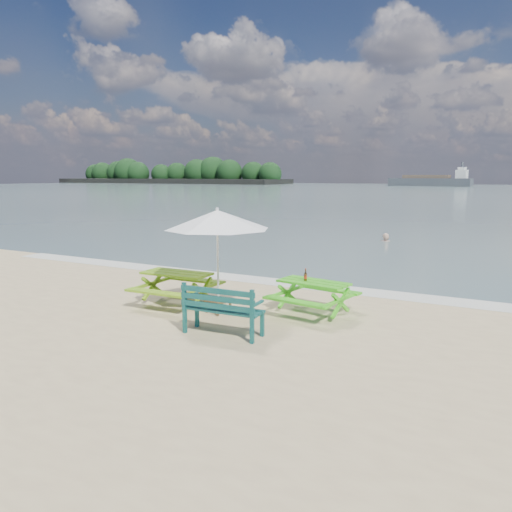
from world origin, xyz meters
The scene contains 10 objects.
sea centered at (0.00, 85.00, 0.00)m, with size 300.00×300.00×0.00m, color slate.
foam_strip centered at (0.00, 4.60, 0.01)m, with size 22.00×0.90×0.01m, color silver.
island_headland centered at (-110.00, 140.00, 3.26)m, with size 90.00×22.00×7.60m.
picnic_table_left centered at (-1.62, 1.30, 0.37)m, with size 1.66×1.84×0.77m.
picnic_table_right centered at (1.49, 2.05, 0.35)m, with size 1.76×1.90×0.73m.
park_bench centered at (0.52, -0.09, 0.29)m, with size 1.57×0.61×0.95m.
side_table centered at (-0.39, 1.16, 0.16)m, with size 0.57×0.57×0.30m.
patio_umbrella centered at (-0.39, 1.16, 2.06)m, with size 2.83×2.83×2.27m.
beer_bottle centered at (1.31, 2.03, 0.81)m, with size 0.07×0.07×0.27m.
swimmer centered at (-0.11, 15.05, -0.49)m, with size 0.68×0.51×1.70m.
Camera 1 is at (5.38, -7.86, 3.01)m, focal length 35.00 mm.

